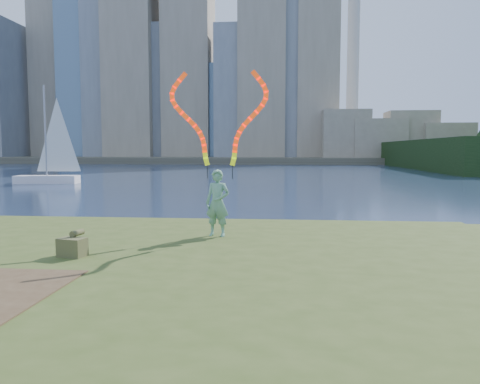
# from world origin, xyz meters

# --- Properties ---
(ground) EXTENTS (320.00, 320.00, 0.00)m
(ground) POSITION_xyz_m (0.00, 0.00, 0.00)
(ground) COLOR #1B2844
(ground) RESTS_ON ground
(grassy_knoll) EXTENTS (20.00, 18.00, 0.80)m
(grassy_knoll) POSITION_xyz_m (0.00, -2.30, 0.34)
(grassy_knoll) COLOR #3B4C1B
(grassy_knoll) RESTS_ON ground
(far_shore) EXTENTS (320.00, 40.00, 1.20)m
(far_shore) POSITION_xyz_m (0.00, 95.00, 0.60)
(far_shore) COLOR #4A4536
(far_shore) RESTS_ON ground
(woman_with_ribbons) EXTENTS (1.94, 0.53, 3.86)m
(woman_with_ribbons) POSITION_xyz_m (0.98, 1.48, 2.25)
(woman_with_ribbons) COLOR #146E3E
(woman_with_ribbons) RESTS_ON grassy_knoll
(canvas_bag) EXTENTS (0.51, 0.58, 0.44)m
(canvas_bag) POSITION_xyz_m (-1.31, -0.72, 0.98)
(canvas_bag) COLOR #4E512B
(canvas_bag) RESTS_ON grassy_knoll
(sailboat) EXTENTS (5.16, 2.09, 7.75)m
(sailboat) POSITION_xyz_m (-16.07, 27.01, 1.33)
(sailboat) COLOR white
(sailboat) RESTS_ON ground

